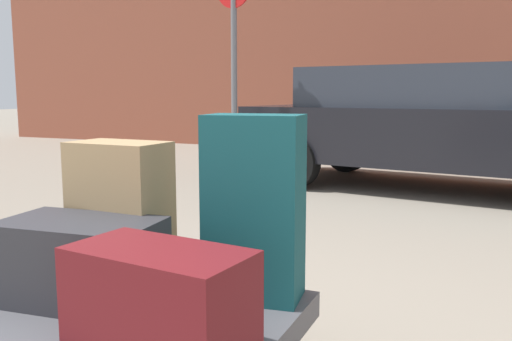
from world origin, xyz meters
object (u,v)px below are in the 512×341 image
object	(u,v)px
no_parking_sign	(234,53)
luggage_cart	(129,324)
duffel_bag_charcoal_rear_right	(81,261)
parked_car	(430,124)
duffel_bag_maroon_front_right	(160,300)
suitcase_tan_center	(121,210)
suitcase_teal_stacked_top	(254,208)

from	to	relation	value
no_parking_sign	luggage_cart	bearing A→B (deg)	-69.62
duffel_bag_charcoal_rear_right	parked_car	bearing A→B (deg)	76.30
duffel_bag_maroon_front_right	parked_car	world-z (taller)	parked_car
luggage_cart	parked_car	xyz separation A→B (m)	(0.56, 5.05, 0.49)
duffel_bag_charcoal_rear_right	no_parking_sign	distance (m)	4.54
no_parking_sign	duffel_bag_charcoal_rear_right	bearing A→B (deg)	-72.07
duffel_bag_charcoal_rear_right	luggage_cart	bearing A→B (deg)	2.57
duffel_bag_charcoal_rear_right	suitcase_tan_center	world-z (taller)	suitcase_tan_center
duffel_bag_charcoal_rear_right	no_parking_sign	world-z (taller)	no_parking_sign
duffel_bag_charcoal_rear_right	parked_car	size ratio (longest dim) A/B	0.13
duffel_bag_charcoal_rear_right	parked_car	world-z (taller)	parked_car
luggage_cart	parked_car	size ratio (longest dim) A/B	0.27
duffel_bag_maroon_front_right	no_parking_sign	size ratio (longest dim) A/B	0.22
luggage_cart	suitcase_teal_stacked_top	bearing A→B (deg)	34.74
luggage_cart	no_parking_sign	size ratio (longest dim) A/B	0.47
parked_car	no_parking_sign	size ratio (longest dim) A/B	1.75
suitcase_teal_stacked_top	no_parking_sign	bearing A→B (deg)	108.81
parked_car	no_parking_sign	bearing A→B (deg)	-157.16
luggage_cart	duffel_bag_charcoal_rear_right	distance (m)	0.30
duffel_bag_charcoal_rear_right	no_parking_sign	bearing A→B (deg)	102.61
duffel_bag_charcoal_rear_right	suitcase_teal_stacked_top	size ratio (longest dim) A/B	0.83
duffel_bag_charcoal_rear_right	duffel_bag_maroon_front_right	bearing A→B (deg)	-29.12
duffel_bag_charcoal_rear_right	no_parking_sign	xyz separation A→B (m)	(-1.36, 4.19, 1.09)
luggage_cart	duffel_bag_charcoal_rear_right	bearing A→B (deg)	-172.11
luggage_cart	suitcase_tan_center	xyz separation A→B (m)	(-0.22, 0.26, 0.36)
suitcase_teal_stacked_top	suitcase_tan_center	xyz separation A→B (m)	(-0.61, -0.01, -0.06)
duffel_bag_maroon_front_right	parked_car	distance (m)	5.31
no_parking_sign	parked_car	bearing A→B (deg)	22.84
suitcase_teal_stacked_top	no_parking_sign	xyz separation A→B (m)	(-1.94, 3.89, 0.89)
suitcase_teal_stacked_top	no_parking_sign	distance (m)	4.44
luggage_cart	suitcase_tan_center	world-z (taller)	suitcase_tan_center
duffel_bag_maroon_front_right	parked_car	size ratio (longest dim) A/B	0.12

